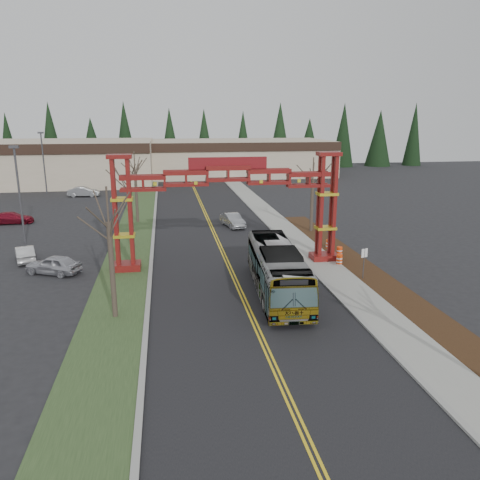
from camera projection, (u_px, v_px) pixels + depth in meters
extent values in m
plane|color=black|center=(284.00, 390.00, 20.36)|extent=(200.00, 200.00, 0.00)
cube|color=black|center=(219.00, 243.00, 44.24)|extent=(12.00, 110.00, 0.02)
cube|color=yellow|center=(217.00, 243.00, 44.22)|extent=(0.12, 100.00, 0.01)
cube|color=yellow|center=(220.00, 243.00, 44.25)|extent=(0.12, 100.00, 0.01)
cube|color=#969591|center=(282.00, 240.00, 45.17)|extent=(0.30, 110.00, 0.15)
cube|color=gray|center=(296.00, 239.00, 45.39)|extent=(2.60, 110.00, 0.14)
cube|color=#311D10|center=(394.00, 293.00, 31.46)|extent=(2.60, 50.00, 0.12)
cube|color=#2D4422|center=(132.00, 246.00, 43.00)|extent=(4.00, 110.00, 0.08)
cube|color=#969591|center=(153.00, 245.00, 43.28)|extent=(0.30, 110.00, 0.15)
cube|color=maroon|center=(126.00, 267.00, 36.25)|extent=(2.20, 1.60, 0.60)
cube|color=maroon|center=(115.00, 213.00, 34.75)|extent=(0.28, 0.28, 8.00)
cube|color=maroon|center=(130.00, 213.00, 34.91)|extent=(0.28, 0.28, 8.00)
cube|color=maroon|center=(116.00, 212.00, 35.41)|extent=(0.28, 0.28, 8.00)
cube|color=maroon|center=(131.00, 211.00, 35.58)|extent=(0.28, 0.28, 8.00)
cube|color=yellow|center=(124.00, 235.00, 35.62)|extent=(1.60, 1.10, 0.22)
cube|color=yellow|center=(122.00, 199.00, 34.91)|extent=(1.60, 1.10, 0.22)
cube|color=maroon|center=(119.00, 156.00, 34.11)|extent=(1.80, 1.20, 0.30)
cube|color=maroon|center=(324.00, 257.00, 38.71)|extent=(2.20, 1.60, 0.60)
cube|color=maroon|center=(321.00, 207.00, 37.20)|extent=(0.28, 0.28, 8.00)
cube|color=maroon|center=(335.00, 207.00, 37.37)|extent=(0.28, 0.28, 8.00)
cube|color=maroon|center=(319.00, 205.00, 37.87)|extent=(0.28, 0.28, 8.00)
cube|color=maroon|center=(332.00, 205.00, 38.04)|extent=(0.28, 0.28, 8.00)
cube|color=yellow|center=(325.00, 228.00, 38.07)|extent=(1.60, 1.10, 0.22)
cube|color=yellow|center=(327.00, 194.00, 37.37)|extent=(1.60, 1.10, 0.22)
cube|color=maroon|center=(329.00, 154.00, 36.57)|extent=(1.80, 1.20, 0.30)
cube|color=maroon|center=(228.00, 172.00, 35.66)|extent=(16.00, 0.90, 1.00)
cube|color=maroon|center=(228.00, 183.00, 35.88)|extent=(16.00, 0.90, 0.60)
cube|color=maroon|center=(228.00, 163.00, 35.49)|extent=(6.00, 0.25, 0.90)
cube|color=#B9A98E|center=(22.00, 162.00, 83.58)|extent=(46.00, 22.00, 7.50)
cube|color=#B9A98E|center=(236.00, 157.00, 97.42)|extent=(38.00, 20.00, 7.00)
cube|color=black|center=(244.00, 147.00, 87.09)|extent=(38.00, 0.40, 1.60)
cone|color=black|center=(8.00, 142.00, 100.76)|extent=(5.60, 5.60, 13.00)
cylinder|color=#382D26|center=(11.00, 168.00, 102.21)|extent=(0.80, 0.80, 1.60)
cone|color=black|center=(49.00, 141.00, 102.07)|extent=(5.60, 5.60, 13.00)
cylinder|color=#382D26|center=(52.00, 168.00, 103.51)|extent=(0.80, 0.80, 1.60)
cone|color=black|center=(89.00, 141.00, 103.37)|extent=(5.60, 5.60, 13.00)
cylinder|color=#382D26|center=(91.00, 167.00, 104.81)|extent=(0.80, 0.80, 1.60)
cone|color=black|center=(129.00, 141.00, 104.68)|extent=(5.60, 5.60, 13.00)
cylinder|color=#382D26|center=(130.00, 166.00, 106.12)|extent=(0.80, 0.80, 1.60)
cone|color=black|center=(167.00, 141.00, 105.98)|extent=(5.60, 5.60, 13.00)
cylinder|color=#382D26|center=(168.00, 166.00, 107.42)|extent=(0.80, 0.80, 1.60)
cone|color=black|center=(204.00, 140.00, 107.28)|extent=(5.60, 5.60, 13.00)
cylinder|color=#382D26|center=(205.00, 165.00, 108.73)|extent=(0.80, 0.80, 1.60)
cone|color=black|center=(241.00, 140.00, 108.59)|extent=(5.60, 5.60, 13.00)
cylinder|color=#382D26|center=(241.00, 165.00, 110.03)|extent=(0.80, 0.80, 1.60)
cone|color=black|center=(276.00, 140.00, 109.89)|extent=(5.60, 5.60, 13.00)
cylinder|color=#382D26|center=(276.00, 164.00, 111.33)|extent=(0.80, 0.80, 1.60)
cone|color=black|center=(311.00, 139.00, 111.20)|extent=(5.60, 5.60, 13.00)
cylinder|color=#382D26|center=(310.00, 164.00, 112.64)|extent=(0.80, 0.80, 1.60)
cone|color=black|center=(345.00, 139.00, 112.50)|extent=(5.60, 5.60, 13.00)
cylinder|color=#382D26|center=(344.00, 163.00, 113.94)|extent=(0.80, 0.80, 1.60)
cone|color=black|center=(378.00, 139.00, 113.80)|extent=(5.60, 5.60, 13.00)
cylinder|color=#382D26|center=(377.00, 163.00, 115.25)|extent=(0.80, 0.80, 1.60)
cone|color=black|center=(411.00, 139.00, 115.11)|extent=(5.60, 5.60, 13.00)
cylinder|color=#382D26|center=(409.00, 162.00, 116.55)|extent=(0.80, 0.80, 1.60)
imported|color=#B7BCC0|center=(277.00, 270.00, 31.21)|extent=(3.63, 11.95, 3.28)
imported|color=#A5A8AD|center=(233.00, 220.00, 50.70)|extent=(2.40, 4.59, 1.44)
imported|color=#B3B4BB|center=(53.00, 265.00, 35.32)|extent=(4.60, 3.35, 1.46)
imported|color=silver|center=(25.00, 253.00, 38.54)|extent=(2.56, 4.15, 1.29)
imported|color=maroon|center=(12.00, 218.00, 52.19)|extent=(4.58, 2.02, 1.31)
imported|color=#ABAFB2|center=(84.00, 192.00, 70.08)|extent=(4.60, 1.75, 1.50)
cylinder|color=#382D26|center=(112.00, 271.00, 27.03)|extent=(0.31, 0.31, 5.79)
cylinder|color=#382D26|center=(107.00, 205.00, 26.06)|extent=(0.12, 0.12, 2.12)
cylinder|color=#382D26|center=(130.00, 215.00, 42.29)|extent=(0.33, 0.33, 5.96)
cylinder|color=#382D26|center=(128.00, 170.00, 41.28)|extent=(0.12, 0.12, 2.28)
cylinder|color=#382D26|center=(136.00, 197.00, 52.22)|extent=(0.31, 0.31, 5.92)
cylinder|color=#382D26|center=(134.00, 161.00, 51.22)|extent=(0.12, 0.12, 2.14)
cylinder|color=#382D26|center=(312.00, 206.00, 47.89)|extent=(0.33, 0.33, 5.51)
cylinder|color=#382D26|center=(313.00, 169.00, 46.94)|extent=(0.12, 0.12, 2.24)
cylinder|color=#3F3F44|center=(20.00, 197.00, 43.15)|extent=(0.20, 0.20, 8.85)
cube|color=#3F3F44|center=(14.00, 147.00, 42.00)|extent=(0.79, 0.39, 0.25)
cylinder|color=#3F3F44|center=(44.00, 164.00, 72.10)|extent=(0.20, 0.20, 9.19)
cube|color=#3F3F44|center=(41.00, 133.00, 70.91)|extent=(0.82, 0.41, 0.26)
cylinder|color=#3F3F44|center=(364.00, 264.00, 33.90)|extent=(0.06, 0.06, 2.36)
cube|color=white|center=(364.00, 253.00, 33.68)|extent=(0.52, 0.21, 0.64)
cylinder|color=#FF430E|center=(339.00, 260.00, 37.45)|extent=(0.47, 0.47, 0.90)
cylinder|color=white|center=(339.00, 258.00, 37.42)|extent=(0.49, 0.49, 0.11)
cylinder|color=white|center=(339.00, 261.00, 37.49)|extent=(0.49, 0.49, 0.11)
cylinder|color=#FF430E|center=(339.00, 252.00, 39.66)|extent=(0.47, 0.47, 0.90)
cylinder|color=white|center=(339.00, 250.00, 39.63)|extent=(0.49, 0.49, 0.11)
cylinder|color=white|center=(339.00, 253.00, 39.70)|extent=(0.49, 0.49, 0.11)
cylinder|color=#FF430E|center=(329.00, 244.00, 42.05)|extent=(0.46, 0.46, 0.89)
cylinder|color=white|center=(329.00, 243.00, 42.02)|extent=(0.48, 0.48, 0.11)
cylinder|color=white|center=(329.00, 246.00, 42.09)|extent=(0.48, 0.48, 0.11)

